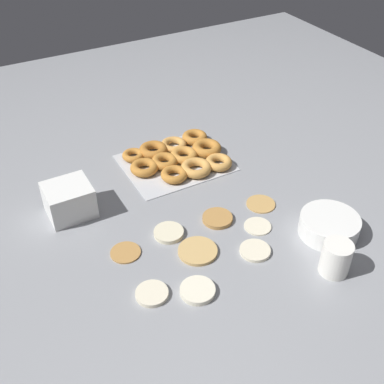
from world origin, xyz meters
name	(u,v)px	position (x,y,z in m)	size (l,w,h in m)	color
ground_plane	(192,224)	(0.00, 0.00, 0.00)	(3.00, 3.00, 0.00)	gray
pancake_0	(198,290)	(0.12, 0.24, 0.01)	(0.09, 0.09, 0.01)	silver
pancake_1	(261,203)	(-0.24, 0.02, 0.00)	(0.09, 0.09, 0.01)	tan
pancake_2	(217,218)	(-0.08, 0.02, 0.01)	(0.09, 0.09, 0.01)	#B27F42
pancake_3	(258,226)	(-0.17, 0.11, 0.00)	(0.08, 0.08, 0.01)	beige
pancake_4	(198,251)	(0.04, 0.11, 0.01)	(0.11, 0.11, 0.01)	tan
pancake_5	(125,252)	(0.23, 0.02, 0.00)	(0.09, 0.09, 0.01)	#B27F42
pancake_6	(152,294)	(0.23, 0.19, 0.01)	(0.09, 0.09, 0.01)	beige
pancake_7	(255,251)	(-0.10, 0.19, 0.01)	(0.09, 0.09, 0.01)	beige
pancake_8	(169,233)	(0.08, 0.01, 0.01)	(0.09, 0.09, 0.01)	beige
donut_tray	(179,157)	(-0.12, -0.32, 0.02)	(0.37, 0.30, 0.04)	silver
batter_bowl	(329,226)	(-0.34, 0.23, 0.03)	(0.18, 0.18, 0.06)	white
container_stack	(69,200)	(0.31, -0.23, 0.05)	(0.14, 0.13, 0.10)	white
paper_cup	(336,258)	(-0.25, 0.35, 0.05)	(0.08, 0.08, 0.10)	white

